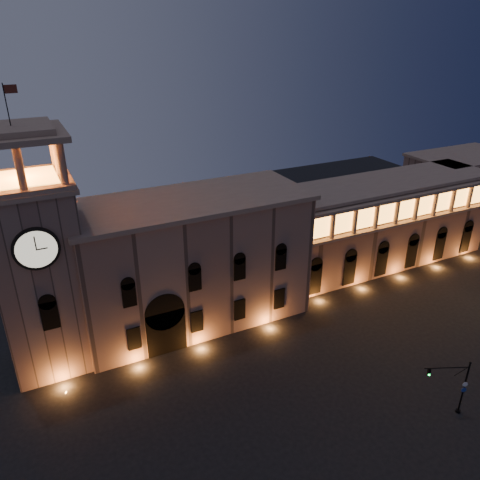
% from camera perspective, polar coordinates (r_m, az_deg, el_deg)
% --- Properties ---
extents(ground, '(160.00, 160.00, 0.00)m').
position_cam_1_polar(ground, '(52.51, 6.13, -20.80)').
color(ground, black).
rests_on(ground, ground).
extents(government_building, '(30.80, 12.80, 17.60)m').
position_cam_1_polar(government_building, '(62.52, -5.85, -2.59)').
color(government_building, '#866457').
rests_on(government_building, ground).
extents(clock_tower, '(9.80, 9.80, 32.40)m').
position_cam_1_polar(clock_tower, '(57.06, -23.20, -3.25)').
color(clock_tower, '#866457').
rests_on(clock_tower, ground).
extents(colonnade_wing, '(40.60, 11.50, 14.50)m').
position_cam_1_polar(colonnade_wing, '(81.54, 16.60, 2.09)').
color(colonnade_wing, '#815F52').
rests_on(colonnade_wing, ground).
extents(secondary_building, '(20.00, 12.00, 14.00)m').
position_cam_1_polar(secondary_building, '(103.89, 25.11, 5.41)').
color(secondary_building, '#815F52').
rests_on(secondary_building, ground).
extents(traffic_light, '(4.50, 2.18, 6.69)m').
position_cam_1_polar(traffic_light, '(55.13, 24.89, -15.90)').
color(traffic_light, black).
rests_on(traffic_light, ground).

